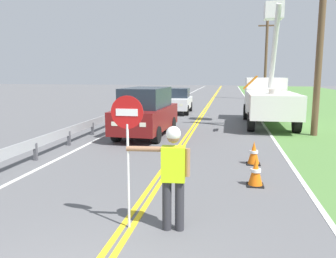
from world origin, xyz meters
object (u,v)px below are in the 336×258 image
at_px(stop_sign_paddle, 127,132).
at_px(utility_pole_near, 321,27).
at_px(traffic_cone_lead, 256,172).
at_px(flagger_worker, 173,172).
at_px(oncoming_sedan_second, 177,101).
at_px(oncoming_suv_nearest, 146,112).
at_px(traffic_cone_mid, 254,153).
at_px(utility_bucket_truck, 268,98).
at_px(utility_pole_mid, 266,58).

distance_m(stop_sign_paddle, utility_pole_near, 11.94).
bearing_deg(traffic_cone_lead, stop_sign_paddle, -130.78).
bearing_deg(stop_sign_paddle, flagger_worker, 4.29).
distance_m(oncoming_sedan_second, traffic_cone_lead, 15.74).
relative_size(utility_pole_near, traffic_cone_lead, 12.67).
xyz_separation_m(oncoming_suv_nearest, traffic_cone_mid, (4.28, -4.03, -0.72)).
height_order(flagger_worker, utility_bucket_truck, utility_bucket_truck).
height_order(oncoming_sedan_second, utility_pole_mid, utility_pole_mid).
height_order(stop_sign_paddle, traffic_cone_lead, stop_sign_paddle).
bearing_deg(utility_pole_mid, traffic_cone_mid, -96.13).
distance_m(stop_sign_paddle, oncoming_suv_nearest, 9.01).
height_order(flagger_worker, utility_pole_near, utility_pole_near).
bearing_deg(oncoming_suv_nearest, flagger_worker, -73.45).
bearing_deg(stop_sign_paddle, oncoming_suv_nearest, 101.75).
distance_m(oncoming_suv_nearest, utility_pole_mid, 24.42).
height_order(utility_bucket_truck, traffic_cone_lead, utility_bucket_truck).
bearing_deg(utility_pole_near, oncoming_suv_nearest, -168.76).
bearing_deg(traffic_cone_lead, flagger_worker, -120.75).
bearing_deg(utility_pole_mid, utility_pole_near, -89.89).
bearing_deg(utility_bucket_truck, utility_pole_near, -62.08).
distance_m(traffic_cone_lead, traffic_cone_mid, 2.03).
bearing_deg(utility_pole_near, stop_sign_paddle, -117.87).
distance_m(flagger_worker, traffic_cone_lead, 3.20).
bearing_deg(oncoming_suv_nearest, utility_bucket_truck, 39.29).
bearing_deg(stop_sign_paddle, utility_pole_near, 62.13).
xyz_separation_m(flagger_worker, oncoming_sedan_second, (-2.64, 17.83, -0.21)).
relative_size(flagger_worker, traffic_cone_mid, 2.61).
distance_m(utility_pole_mid, traffic_cone_mid, 27.58).
bearing_deg(flagger_worker, traffic_cone_mid, 70.29).
bearing_deg(stop_sign_paddle, utility_pole_mid, 80.45).
bearing_deg(oncoming_sedan_second, oncoming_suv_nearest, -89.73).
distance_m(flagger_worker, utility_pole_near, 11.75).
height_order(flagger_worker, traffic_cone_lead, flagger_worker).
xyz_separation_m(oncoming_sedan_second, utility_pole_mid, (7.24, 14.02, 3.44)).
xyz_separation_m(stop_sign_paddle, utility_pole_mid, (5.37, 31.91, 2.56)).
bearing_deg(utility_pole_mid, traffic_cone_lead, -95.89).
bearing_deg(traffic_cone_mid, utility_pole_mid, 83.87).
relative_size(oncoming_sedan_second, utility_pole_near, 0.47).
relative_size(utility_bucket_truck, utility_pole_near, 0.77).
distance_m(flagger_worker, traffic_cone_mid, 5.05).
distance_m(flagger_worker, oncoming_sedan_second, 18.03).
xyz_separation_m(utility_pole_near, traffic_cone_mid, (-2.96, -5.47, -4.28)).
height_order(stop_sign_paddle, oncoming_suv_nearest, stop_sign_paddle).
relative_size(traffic_cone_lead, traffic_cone_mid, 1.00).
bearing_deg(traffic_cone_mid, flagger_worker, -109.71).
bearing_deg(flagger_worker, utility_pole_near, 65.47).
bearing_deg(oncoming_suv_nearest, traffic_cone_lead, -55.33).
distance_m(stop_sign_paddle, oncoming_sedan_second, 18.01).
relative_size(flagger_worker, utility_pole_near, 0.21).
distance_m(utility_pole_near, traffic_cone_lead, 9.16).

